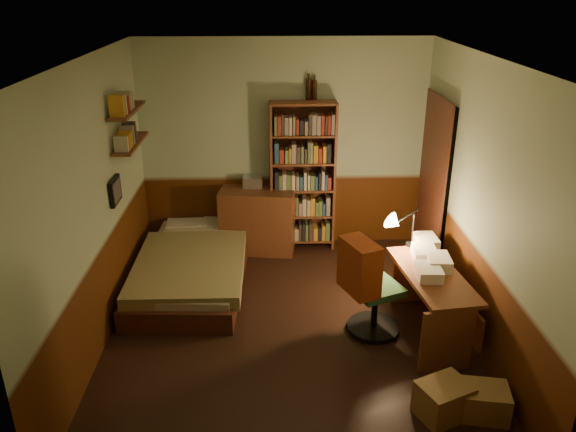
{
  "coord_description": "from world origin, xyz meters",
  "views": [
    {
      "loc": [
        -0.16,
        -4.71,
        3.2
      ],
      "look_at": [
        0.0,
        0.25,
        1.1
      ],
      "focal_mm": 35.0,
      "sensor_mm": 36.0,
      "label": 1
    }
  ],
  "objects_px": {
    "bed": "(192,257)",
    "desk": "(429,303)",
    "cardboard_box_a": "(443,400)",
    "desk_lamp": "(414,218)",
    "mini_stereo": "(253,182)",
    "office_chair": "(376,288)",
    "dresser": "(258,220)",
    "bookshelf": "(302,178)",
    "cardboard_box_b": "(485,402)"
  },
  "relations": [
    {
      "from": "bed",
      "to": "desk",
      "type": "bearing_deg",
      "value": -21.32
    },
    {
      "from": "cardboard_box_a",
      "to": "desk",
      "type": "bearing_deg",
      "value": 81.35
    },
    {
      "from": "desk_lamp",
      "to": "cardboard_box_a",
      "type": "relative_size",
      "value": 1.58
    },
    {
      "from": "mini_stereo",
      "to": "office_chair",
      "type": "bearing_deg",
      "value": -56.25
    },
    {
      "from": "dresser",
      "to": "mini_stereo",
      "type": "bearing_deg",
      "value": 121.09
    },
    {
      "from": "desk",
      "to": "cardboard_box_a",
      "type": "bearing_deg",
      "value": -105.97
    },
    {
      "from": "bed",
      "to": "cardboard_box_a",
      "type": "relative_size",
      "value": 5.39
    },
    {
      "from": "dresser",
      "to": "desk",
      "type": "bearing_deg",
      "value": -40.66
    },
    {
      "from": "bookshelf",
      "to": "mini_stereo",
      "type": "bearing_deg",
      "value": 174.57
    },
    {
      "from": "bed",
      "to": "mini_stereo",
      "type": "height_order",
      "value": "mini_stereo"
    },
    {
      "from": "office_chair",
      "to": "cardboard_box_a",
      "type": "distance_m",
      "value": 1.27
    },
    {
      "from": "mini_stereo",
      "to": "office_chair",
      "type": "relative_size",
      "value": 0.25
    },
    {
      "from": "mini_stereo",
      "to": "office_chair",
      "type": "distance_m",
      "value": 2.34
    },
    {
      "from": "dresser",
      "to": "bed",
      "type": "bearing_deg",
      "value": -125.14
    },
    {
      "from": "dresser",
      "to": "cardboard_box_a",
      "type": "height_order",
      "value": "dresser"
    },
    {
      "from": "cardboard_box_b",
      "to": "bed",
      "type": "bearing_deg",
      "value": 139.06
    },
    {
      "from": "bookshelf",
      "to": "desk_lamp",
      "type": "relative_size",
      "value": 3.06
    },
    {
      "from": "office_chair",
      "to": "mini_stereo",
      "type": "bearing_deg",
      "value": 98.96
    },
    {
      "from": "bed",
      "to": "cardboard_box_b",
      "type": "xyz_separation_m",
      "value": [
        2.57,
        -2.23,
        -0.19
      ]
    },
    {
      "from": "desk_lamp",
      "to": "office_chair",
      "type": "distance_m",
      "value": 0.87
    },
    {
      "from": "office_chair",
      "to": "cardboard_box_b",
      "type": "bearing_deg",
      "value": -83.42
    },
    {
      "from": "dresser",
      "to": "bookshelf",
      "type": "distance_m",
      "value": 0.78
    },
    {
      "from": "bed",
      "to": "mini_stereo",
      "type": "bearing_deg",
      "value": 56.48
    },
    {
      "from": "desk",
      "to": "desk_lamp",
      "type": "distance_m",
      "value": 0.88
    },
    {
      "from": "dresser",
      "to": "mini_stereo",
      "type": "xyz_separation_m",
      "value": [
        -0.05,
        0.12,
        0.47
      ]
    },
    {
      "from": "mini_stereo",
      "to": "desk_lamp",
      "type": "distance_m",
      "value": 2.19
    },
    {
      "from": "mini_stereo",
      "to": "office_chair",
      "type": "xyz_separation_m",
      "value": [
        1.22,
        -1.96,
        -0.4
      ]
    },
    {
      "from": "bed",
      "to": "cardboard_box_b",
      "type": "height_order",
      "value": "bed"
    },
    {
      "from": "cardboard_box_a",
      "to": "cardboard_box_b",
      "type": "distance_m",
      "value": 0.33
    },
    {
      "from": "dresser",
      "to": "office_chair",
      "type": "relative_size",
      "value": 0.96
    },
    {
      "from": "bookshelf",
      "to": "office_chair",
      "type": "bearing_deg",
      "value": -74.32
    },
    {
      "from": "bed",
      "to": "bookshelf",
      "type": "height_order",
      "value": "bookshelf"
    },
    {
      "from": "dresser",
      "to": "cardboard_box_b",
      "type": "xyz_separation_m",
      "value": [
        1.84,
        -3.03,
        -0.28
      ]
    },
    {
      "from": "dresser",
      "to": "cardboard_box_a",
      "type": "bearing_deg",
      "value": -55.89
    },
    {
      "from": "desk",
      "to": "bookshelf",
      "type": "bearing_deg",
      "value": 112.31
    },
    {
      "from": "dresser",
      "to": "desk_lamp",
      "type": "xyz_separation_m",
      "value": [
        1.62,
        -1.28,
        0.55
      ]
    },
    {
      "from": "desk",
      "to": "desk_lamp",
      "type": "height_order",
      "value": "desk_lamp"
    },
    {
      "from": "bookshelf",
      "to": "cardboard_box_a",
      "type": "height_order",
      "value": "bookshelf"
    },
    {
      "from": "bed",
      "to": "desk",
      "type": "xyz_separation_m",
      "value": [
        2.42,
        -1.09,
        0.01
      ]
    },
    {
      "from": "bookshelf",
      "to": "office_chair",
      "type": "height_order",
      "value": "bookshelf"
    },
    {
      "from": "cardboard_box_a",
      "to": "cardboard_box_b",
      "type": "relative_size",
      "value": 1.09
    },
    {
      "from": "office_chair",
      "to": "desk",
      "type": "bearing_deg",
      "value": -27.93
    },
    {
      "from": "bed",
      "to": "office_chair",
      "type": "relative_size",
      "value": 2.21
    },
    {
      "from": "dresser",
      "to": "desk_lamp",
      "type": "distance_m",
      "value": 2.14
    },
    {
      "from": "bookshelf",
      "to": "desk",
      "type": "distance_m",
      "value": 2.34
    },
    {
      "from": "dresser",
      "to": "cardboard_box_b",
      "type": "relative_size",
      "value": 2.57
    },
    {
      "from": "dresser",
      "to": "cardboard_box_b",
      "type": "height_order",
      "value": "dresser"
    },
    {
      "from": "mini_stereo",
      "to": "cardboard_box_b",
      "type": "relative_size",
      "value": 0.67
    },
    {
      "from": "bookshelf",
      "to": "cardboard_box_a",
      "type": "distance_m",
      "value": 3.34
    },
    {
      "from": "bookshelf",
      "to": "cardboard_box_b",
      "type": "height_order",
      "value": "bookshelf"
    }
  ]
}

